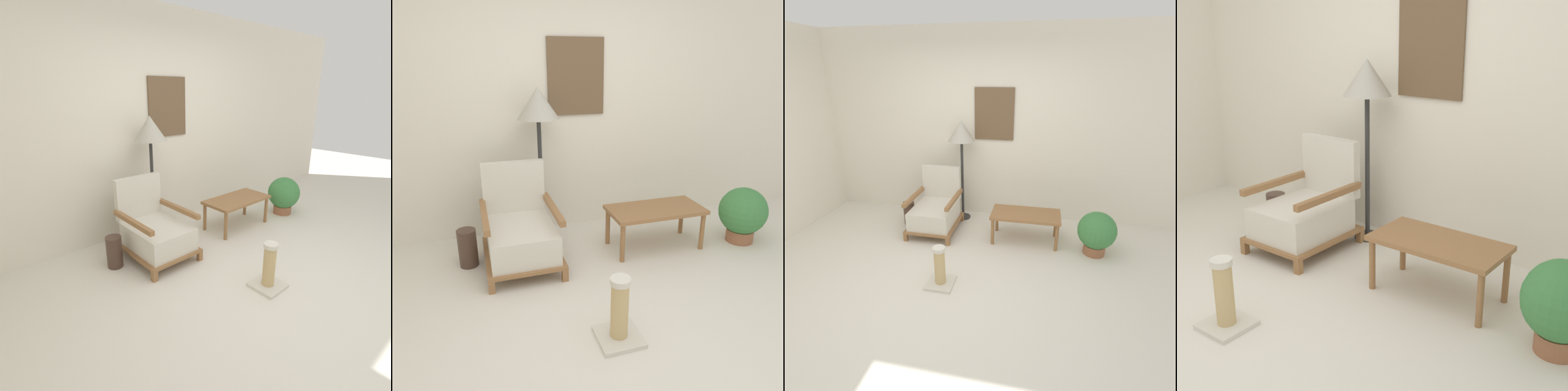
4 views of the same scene
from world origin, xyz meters
TOP-DOWN VIEW (x-y plane):
  - ground_plane at (0.00, 0.00)m, footprint 14.00×14.00m
  - wall_back at (0.00, 2.05)m, footprint 8.00×0.09m
  - armchair at (-0.52, 1.34)m, footprint 0.64×0.78m
  - floor_lamp at (-0.24, 1.78)m, footprint 0.38×0.38m
  - coffee_table at (0.74, 1.28)m, footprint 0.89×0.45m
  - vase at (-0.97, 1.43)m, footprint 0.16×0.16m
  - potted_plant at (1.61, 1.12)m, footprint 0.46×0.46m
  - scratching_post at (-0.07, 0.16)m, footprint 0.28×0.28m

SIDE VIEW (x-z plane):
  - ground_plane at x=0.00m, z-range 0.00..0.00m
  - vase at x=-0.97m, z-range 0.00..0.34m
  - scratching_post at x=-0.07m, z-range -0.05..0.40m
  - potted_plant at x=1.61m, z-range 0.02..0.57m
  - armchair at x=-0.52m, z-range -0.12..0.73m
  - coffee_table at x=0.74m, z-range 0.15..0.55m
  - floor_lamp at x=-0.24m, z-range 0.53..2.02m
  - wall_back at x=0.00m, z-range 0.00..2.70m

